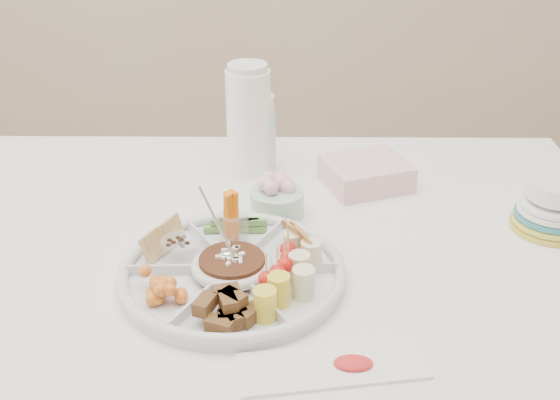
{
  "coord_description": "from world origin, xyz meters",
  "views": [
    {
      "loc": [
        0.1,
        -1.12,
        1.44
      ],
      "look_at": [
        0.09,
        -0.02,
        0.86
      ],
      "focal_mm": 45.0,
      "sensor_mm": 36.0,
      "label": 1
    }
  ],
  "objects_px": {
    "thermos": "(249,118)",
    "plate_stack": "(554,206)",
    "party_tray": "(232,270)"
  },
  "relations": [
    {
      "from": "thermos",
      "to": "plate_stack",
      "type": "distance_m",
      "value": 0.65
    },
    {
      "from": "party_tray",
      "to": "plate_stack",
      "type": "xyz_separation_m",
      "value": [
        0.6,
        0.18,
        0.03
      ]
    },
    {
      "from": "party_tray",
      "to": "plate_stack",
      "type": "distance_m",
      "value": 0.63
    },
    {
      "from": "thermos",
      "to": "plate_stack",
      "type": "bearing_deg",
      "value": -23.16
    },
    {
      "from": "thermos",
      "to": "plate_stack",
      "type": "relative_size",
      "value": 1.66
    },
    {
      "from": "party_tray",
      "to": "thermos",
      "type": "xyz_separation_m",
      "value": [
        0.01,
        0.44,
        0.1
      ]
    },
    {
      "from": "thermos",
      "to": "plate_stack",
      "type": "xyz_separation_m",
      "value": [
        0.59,
        -0.25,
        -0.08
      ]
    },
    {
      "from": "party_tray",
      "to": "plate_stack",
      "type": "relative_size",
      "value": 2.5
    },
    {
      "from": "party_tray",
      "to": "plate_stack",
      "type": "height_order",
      "value": "plate_stack"
    },
    {
      "from": "party_tray",
      "to": "thermos",
      "type": "distance_m",
      "value": 0.45
    }
  ]
}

